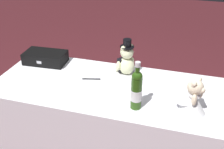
{
  "coord_description": "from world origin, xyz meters",
  "views": [
    {
      "loc": [
        0.48,
        -1.64,
        1.86
      ],
      "look_at": [
        0.0,
        0.0,
        0.9
      ],
      "focal_mm": 44.21,
      "sensor_mm": 36.0,
      "label": 1
    }
  ],
  "objects_px": {
    "teddy_bear_bride": "(192,97)",
    "signing_pen": "(92,79)",
    "champagne_bottle": "(136,89)",
    "teddy_bear_groom": "(126,60)",
    "gift_case_black": "(45,57)"
  },
  "relations": [
    {
      "from": "signing_pen",
      "to": "gift_case_black",
      "type": "bearing_deg",
      "value": 161.75
    },
    {
      "from": "champagne_bottle",
      "to": "signing_pen",
      "type": "height_order",
      "value": "champagne_bottle"
    },
    {
      "from": "teddy_bear_groom",
      "to": "champagne_bottle",
      "type": "distance_m",
      "value": 0.46
    },
    {
      "from": "teddy_bear_bride",
      "to": "signing_pen",
      "type": "distance_m",
      "value": 0.76
    },
    {
      "from": "teddy_bear_groom",
      "to": "teddy_bear_bride",
      "type": "relative_size",
      "value": 1.21
    },
    {
      "from": "teddy_bear_groom",
      "to": "gift_case_black",
      "type": "height_order",
      "value": "teddy_bear_groom"
    },
    {
      "from": "teddy_bear_bride",
      "to": "champagne_bottle",
      "type": "height_order",
      "value": "champagne_bottle"
    },
    {
      "from": "teddy_bear_bride",
      "to": "signing_pen",
      "type": "relative_size",
      "value": 1.67
    },
    {
      "from": "teddy_bear_groom",
      "to": "champagne_bottle",
      "type": "bearing_deg",
      "value": -67.87
    },
    {
      "from": "teddy_bear_groom",
      "to": "teddy_bear_bride",
      "type": "distance_m",
      "value": 0.62
    },
    {
      "from": "signing_pen",
      "to": "teddy_bear_bride",
      "type": "bearing_deg",
      "value": -14.87
    },
    {
      "from": "signing_pen",
      "to": "teddy_bear_groom",
      "type": "bearing_deg",
      "value": 37.27
    },
    {
      "from": "champagne_bottle",
      "to": "gift_case_black",
      "type": "distance_m",
      "value": 0.96
    },
    {
      "from": "teddy_bear_bride",
      "to": "signing_pen",
      "type": "xyz_separation_m",
      "value": [
        -0.73,
        0.19,
        -0.1
      ]
    },
    {
      "from": "champagne_bottle",
      "to": "signing_pen",
      "type": "bearing_deg",
      "value": 146.98
    }
  ]
}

